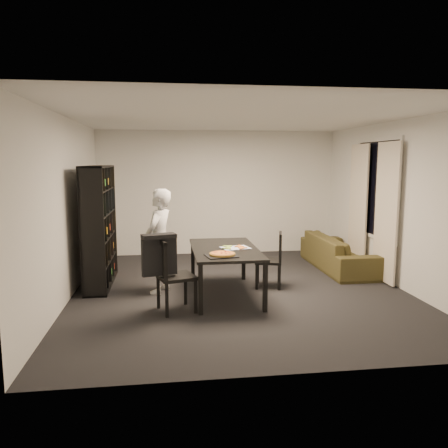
{
  "coord_description": "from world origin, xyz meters",
  "views": [
    {
      "loc": [
        -1.1,
        -6.46,
        1.97
      ],
      "look_at": [
        -0.26,
        -0.14,
        1.05
      ],
      "focal_mm": 35.0,
      "sensor_mm": 36.0,
      "label": 1
    }
  ],
  "objects": [
    {
      "name": "chair_right",
      "position": [
        0.56,
        0.07,
        0.5
      ],
      "size": [
        0.49,
        0.49,
        0.87
      ],
      "rotation": [
        0.0,
        0.0,
        -1.82
      ],
      "color": "black",
      "rests_on": "room"
    },
    {
      "name": "bookshelf",
      "position": [
        -2.16,
        0.6,
        0.95
      ],
      "size": [
        0.35,
        1.5,
        1.9
      ],
      "primitive_type": "cube",
      "color": "black",
      "rests_on": "room"
    },
    {
      "name": "pepperoni_pizza",
      "position": [
        -0.36,
        -0.76,
        0.73
      ],
      "size": [
        0.35,
        0.35,
        0.03
      ],
      "rotation": [
        0.0,
        0.0,
        -0.26
      ],
      "color": "olive",
      "rests_on": "dining_table"
    },
    {
      "name": "person",
      "position": [
        -1.21,
        0.04,
        0.78
      ],
      "size": [
        0.58,
        0.68,
        1.57
      ],
      "primitive_type": "imported",
      "rotation": [
        0.0,
        0.0,
        -2.0
      ],
      "color": "silver",
      "rests_on": "room"
    },
    {
      "name": "window_frame",
      "position": [
        2.48,
        0.6,
        1.5
      ],
      "size": [
        0.03,
        1.52,
        1.72
      ],
      "primitive_type": "cube",
      "color": "white",
      "rests_on": "room"
    },
    {
      "name": "pizza_slices",
      "position": [
        -0.12,
        -0.26,
        0.72
      ],
      "size": [
        0.46,
        0.43,
        0.01
      ],
      "primitive_type": null,
      "rotation": [
        0.0,
        0.0,
        -0.41
      ],
      "color": "#E0CC46",
      "rests_on": "dining_table"
    },
    {
      "name": "curtain_left",
      "position": [
        2.4,
        0.08,
        1.15
      ],
      "size": [
        0.03,
        0.7,
        2.25
      ],
      "primitive_type": "cube",
      "color": "beige",
      "rests_on": "room"
    },
    {
      "name": "chair_left",
      "position": [
        -1.07,
        -0.87,
        0.55
      ],
      "size": [
        0.56,
        0.56,
        0.97
      ],
      "rotation": [
        0.0,
        0.0,
        1.87
      ],
      "color": "black",
      "rests_on": "room"
    },
    {
      "name": "window_pane",
      "position": [
        2.48,
        0.6,
        1.5
      ],
      "size": [
        0.02,
        1.4,
        1.6
      ],
      "primitive_type": "cube",
      "color": "black",
      "rests_on": "room"
    },
    {
      "name": "baking_tray",
      "position": [
        -0.38,
        -0.78,
        0.71
      ],
      "size": [
        0.45,
        0.39,
        0.01
      ],
      "primitive_type": "cube",
      "rotation": [
        0.0,
        0.0,
        0.2
      ],
      "color": "black",
      "rests_on": "dining_table"
    },
    {
      "name": "room",
      "position": [
        0.0,
        0.0,
        1.3
      ],
      "size": [
        5.01,
        5.51,
        2.61
      ],
      "color": "black",
      "rests_on": "ground"
    },
    {
      "name": "curtain_right",
      "position": [
        2.4,
        1.12,
        1.15
      ],
      "size": [
        0.03,
        0.7,
        2.25
      ],
      "primitive_type": "cube",
      "color": "beige",
      "rests_on": "room"
    },
    {
      "name": "sofa",
      "position": [
        2.05,
        1.07,
        0.3
      ],
      "size": [
        0.81,
        2.08,
        0.61
      ],
      "primitive_type": "imported",
      "rotation": [
        0.0,
        0.0,
        1.57
      ],
      "color": "#392E16",
      "rests_on": "room"
    },
    {
      "name": "kitchen_towel",
      "position": [
        -0.1,
        -0.26,
        0.71
      ],
      "size": [
        0.46,
        0.39,
        0.01
      ],
      "primitive_type": "cube",
      "rotation": [
        0.0,
        0.0,
        0.25
      ],
      "color": "white",
      "rests_on": "dining_table"
    },
    {
      "name": "draped_jacket",
      "position": [
        -1.2,
        -0.91,
        0.8
      ],
      "size": [
        0.47,
        0.31,
        0.54
      ],
      "rotation": [
        0.0,
        0.0,
        1.87
      ],
      "color": "black",
      "rests_on": "chair_left"
    },
    {
      "name": "dining_table",
      "position": [
        -0.26,
        -0.24,
        0.64
      ],
      "size": [
        0.94,
        1.7,
        0.71
      ],
      "color": "black",
      "rests_on": "room"
    }
  ]
}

